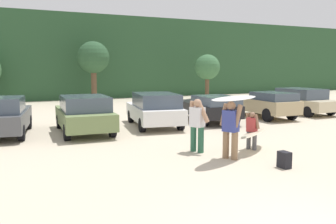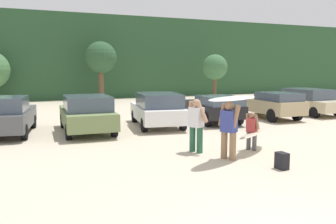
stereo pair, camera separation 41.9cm
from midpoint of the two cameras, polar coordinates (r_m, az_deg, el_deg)
name	(u,v)px [view 1 (the left image)]	position (r m, az deg, el deg)	size (l,w,h in m)	color
hillside_ridge	(50,58)	(36.61, -18.71, 8.22)	(108.00, 12.00, 7.22)	#284C2D
tree_center_left	(93,58)	(28.89, -12.33, 8.45)	(2.51, 2.51, 4.76)	brown
tree_right	(207,68)	(30.94, 5.95, 7.13)	(2.16, 2.16, 3.82)	brown
parked_car_dark_gray	(2,116)	(15.60, -25.77, -0.64)	(2.42, 4.37, 1.59)	#4C4F54
parked_car_olive_green	(84,114)	(15.19, -14.08, -0.27)	(2.13, 4.41, 1.57)	#6B7F4C
parked_car_white	(155,109)	(16.35, -2.89, 0.49)	(2.54, 4.46, 1.56)	white
parked_car_black	(209,107)	(17.84, 5.90, 0.79)	(2.23, 4.46, 1.36)	black
parked_car_tan	(265,104)	(19.85, 14.73, 1.31)	(1.88, 4.27, 1.43)	tan
parked_car_champagne	(300,100)	(22.43, 19.93, 1.78)	(2.00, 4.65, 1.48)	beige
person_adult	(231,127)	(10.67, 8.93, -2.33)	(0.47, 0.74, 1.74)	#8C6B4C
person_child	(252,128)	(12.06, 12.37, -2.59)	(0.34, 0.51, 1.26)	#4C4C51
person_companion	(197,122)	(11.42, 3.68, -1.66)	(0.49, 0.77, 1.73)	#26593F
surfboard_white	(235,98)	(10.53, 9.58, 2.20)	(2.29, 1.44, 0.11)	white
surfboard_cream	(254,133)	(11.94, 12.65, -3.34)	(2.05, 1.69, 0.20)	beige
backpack_dropped	(284,160)	(10.20, 17.06, -7.35)	(0.24, 0.34, 0.45)	black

